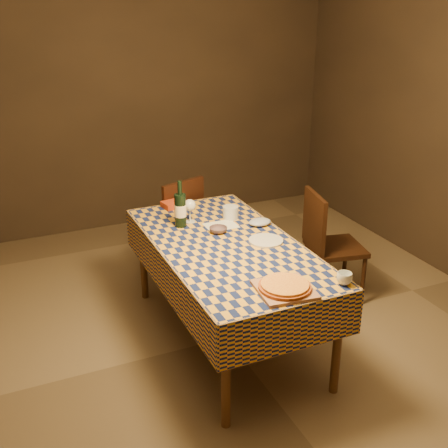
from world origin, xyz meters
The scene contains 16 objects.
room centered at (0.00, 0.00, 1.35)m, with size 5.00×5.10×2.70m.
dining_table centered at (0.00, 0.00, 0.69)m, with size 0.94×1.84×0.77m.
cutting_board centered at (0.04, -0.74, 0.78)m, with size 0.32×0.32×0.02m, color #AA6F4F.
pizza centered at (0.04, -0.74, 0.80)m, with size 0.41×0.41×0.03m.
pepper_mill centered at (-0.18, 0.42, 0.87)m, with size 0.06×0.06×0.22m.
bowl centered at (0.02, 0.21, 0.79)m, with size 0.13×0.13×0.04m, color #5A444B.
wine_glass centered at (-0.09, 0.48, 0.90)m, with size 0.09×0.09×0.18m.
wine_bottle centered at (-0.18, 0.43, 0.90)m, with size 0.11×0.11×0.35m.
deli_tub centered at (0.22, 0.42, 0.82)m, with size 0.12×0.12×0.10m, color silver.
takeout_container centered at (-0.09, 0.83, 0.79)m, with size 0.19×0.13×0.05m, color #AE3716.
white_plate centered at (0.26, -0.07, 0.78)m, with size 0.24×0.24×0.01m, color silver.
tumbler centered at (0.40, -0.81, 0.81)m, with size 0.09×0.09×0.07m, color white.
flour_patch centered at (0.09, 0.31, 0.77)m, with size 0.23×0.18×0.00m, color silver.
flour_bag centered at (0.36, 0.21, 0.80)m, with size 0.17×0.13×0.05m, color #9FABCC.
chair_far centered at (0.00, 1.08, 0.52)m, with size 0.53×0.54×0.93m.
chair_right centered at (0.99, 0.22, 0.52)m, with size 0.50×0.50×0.93m.
Camera 1 is at (-1.46, -3.22, 2.39)m, focal length 45.00 mm.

